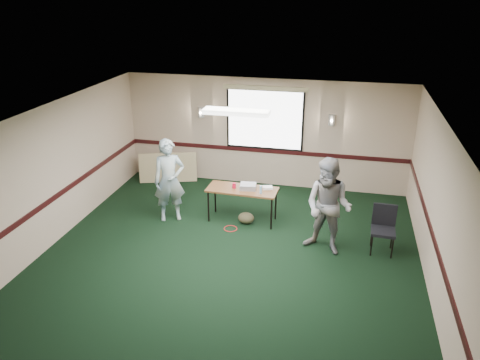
% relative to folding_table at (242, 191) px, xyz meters
% --- Properties ---
extents(ground, '(8.00, 8.00, 0.00)m').
position_rel_folding_table_xyz_m(ground, '(0.09, -1.90, -0.69)').
color(ground, black).
rests_on(ground, ground).
extents(room_shell, '(8.00, 8.02, 8.00)m').
position_rel_folding_table_xyz_m(room_shell, '(0.09, 0.22, 0.89)').
color(room_shell, '#C6A88F').
rests_on(room_shell, ground).
extents(folding_table, '(1.51, 0.65, 0.75)m').
position_rel_folding_table_xyz_m(folding_table, '(0.00, 0.00, 0.00)').
color(folding_table, '#583619').
rests_on(folding_table, ground).
extents(projector, '(0.36, 0.32, 0.11)m').
position_rel_folding_table_xyz_m(projector, '(0.12, 0.02, 0.11)').
color(projector, gray).
rests_on(projector, folding_table).
extents(game_console, '(0.24, 0.21, 0.05)m').
position_rel_folding_table_xyz_m(game_console, '(0.52, 0.12, 0.08)').
color(game_console, white).
rests_on(game_console, folding_table).
extents(red_cup, '(0.08, 0.08, 0.11)m').
position_rel_folding_table_xyz_m(red_cup, '(-0.18, -0.00, 0.11)').
color(red_cup, red).
rests_on(red_cup, folding_table).
extents(water_bottle, '(0.05, 0.05, 0.18)m').
position_rel_folding_table_xyz_m(water_bottle, '(0.43, -0.16, 0.14)').
color(water_bottle, '#85B9DB').
rests_on(water_bottle, folding_table).
extents(duffel_bag, '(0.38, 0.30, 0.25)m').
position_rel_folding_table_xyz_m(duffel_bag, '(0.11, -0.12, -0.57)').
color(duffel_bag, '#474129').
rests_on(duffel_bag, ground).
extents(cable_coil, '(0.37, 0.37, 0.01)m').
position_rel_folding_table_xyz_m(cable_coil, '(-0.15, -0.44, -0.68)').
color(cable_coil, red).
rests_on(cable_coil, ground).
extents(folded_table, '(1.46, 0.66, 0.75)m').
position_rel_folding_table_xyz_m(folded_table, '(-2.35, 1.70, -0.32)').
color(folded_table, tan).
rests_on(folded_table, ground).
extents(conference_chair, '(0.46, 0.48, 0.91)m').
position_rel_folding_table_xyz_m(conference_chair, '(2.88, -0.58, -0.16)').
color(conference_chair, black).
rests_on(conference_chair, ground).
extents(person_left, '(0.78, 0.68, 1.81)m').
position_rel_folding_table_xyz_m(person_left, '(-1.53, -0.27, 0.21)').
color(person_left, teal).
rests_on(person_left, ground).
extents(person_right, '(1.09, 0.97, 1.87)m').
position_rel_folding_table_xyz_m(person_right, '(1.83, -0.87, 0.24)').
color(person_right, slate).
rests_on(person_right, ground).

